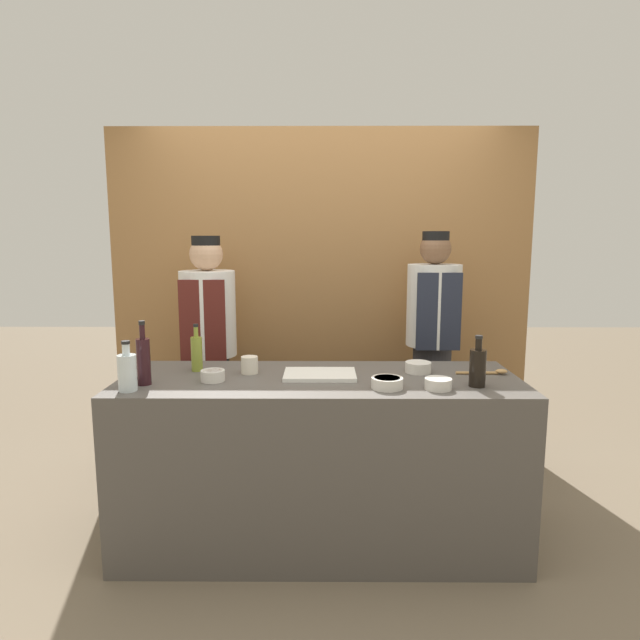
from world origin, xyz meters
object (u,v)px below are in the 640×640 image
chef_left (209,349)px  sauce_bowl_yellow (387,382)px  cutting_board (321,374)px  bottle_wine (144,360)px  bottle_clear (127,371)px  wooden_spoon (490,372)px  sauce_bowl_brown (213,375)px  sauce_bowl_white (418,367)px  bottle_soy (478,367)px  sauce_bowl_orange (438,383)px  cup_cream (250,365)px  bottle_oil (197,353)px  chef_right (432,346)px

chef_left → sauce_bowl_yellow: bearing=-43.4°
cutting_board → chef_left: 1.10m
bottle_wine → bottle_clear: bearing=-111.2°
wooden_spoon → chef_left: (-1.66, 0.75, -0.03)m
sauce_bowl_brown → sauce_bowl_white: size_ratio=0.88×
wooden_spoon → bottle_soy: bearing=-120.3°
sauce_bowl_orange → cutting_board: sauce_bowl_orange is taller
bottle_clear → cup_cream: 0.63m
bottle_clear → wooden_spoon: bottle_clear is taller
sauce_bowl_brown → cup_cream: cup_cream is taller
cutting_board → bottle_clear: 0.96m
sauce_bowl_white → chef_left: chef_left is taller
bottle_soy → cup_cream: 1.18m
sauce_bowl_brown → cutting_board: size_ratio=0.32×
sauce_bowl_orange → bottle_clear: size_ratio=0.53×
cutting_board → wooden_spoon: (0.90, 0.05, 0.00)m
sauce_bowl_yellow → bottle_soy: bottle_soy is taller
chef_left → wooden_spoon: bearing=-24.4°
bottle_oil → chef_left: chef_left is taller
sauce_bowl_white → cutting_board: (-0.53, -0.09, -0.02)m
sauce_bowl_orange → chef_right: bearing=80.0°
cup_cream → chef_right: (1.13, 0.74, -0.05)m
chef_left → sauce_bowl_brown: bearing=-76.8°
cup_cream → bottle_wine: bearing=-155.1°
sauce_bowl_brown → bottle_soy: bottle_soy is taller
sauce_bowl_brown → chef_right: 1.58m
bottle_wine → chef_right: 1.89m
bottle_oil → wooden_spoon: bearing=-2.6°
chef_left → bottle_clear: bearing=-98.4°
bottle_oil → chef_right: chef_right is taller
sauce_bowl_orange → sauce_bowl_yellow: same height
sauce_bowl_brown → chef_right: chef_right is taller
bottle_oil → sauce_bowl_yellow: bearing=-18.7°
sauce_bowl_orange → cup_cream: 1.00m
bottle_wine → sauce_bowl_white: bearing=10.1°
sauce_bowl_orange → bottle_soy: (0.20, 0.05, 0.07)m
cutting_board → cup_cream: size_ratio=4.11×
bottle_wine → bottle_soy: (1.64, -0.02, -0.03)m
wooden_spoon → chef_right: 0.77m
cutting_board → wooden_spoon: size_ratio=1.37×
bottle_oil → bottle_clear: size_ratio=1.07×
bottle_wine → wooden_spoon: 1.79m
bottle_clear → cup_cream: size_ratio=2.65×
sauce_bowl_orange → bottle_wine: 1.44m
sauce_bowl_orange → cup_cream: cup_cream is taller
sauce_bowl_white → chef_left: (-1.28, 0.71, -0.05)m
wooden_spoon → sauce_bowl_brown: bearing=-174.4°
sauce_bowl_orange → wooden_spoon: (0.34, 0.28, -0.02)m
bottle_soy → chef_left: size_ratio=0.15×
sauce_bowl_brown → sauce_bowl_yellow: (0.87, -0.13, -0.00)m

